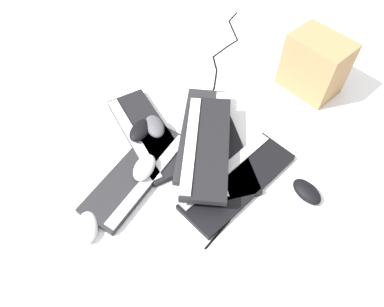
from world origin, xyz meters
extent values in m
plane|color=white|center=(0.00, 0.00, 0.00)|extent=(3.20, 3.20, 0.00)
cube|color=black|center=(0.26, 0.04, 0.01)|extent=(0.46, 0.21, 0.02)
cube|color=silver|center=(0.27, 0.09, 0.03)|extent=(0.42, 0.10, 0.01)
cube|color=#232326|center=(0.14, 0.16, 0.01)|extent=(0.30, 0.46, 0.02)
cube|color=silver|center=(0.08, 0.14, 0.03)|extent=(0.18, 0.40, 0.01)
cube|color=black|center=(-0.10, -0.10, 0.01)|extent=(0.20, 0.45, 0.02)
cube|color=silver|center=(-0.05, -0.09, 0.03)|extent=(0.09, 0.42, 0.01)
cube|color=black|center=(0.05, -0.15, 0.01)|extent=(0.46, 0.31, 0.02)
cube|color=silver|center=(0.07, -0.09, 0.03)|extent=(0.40, 0.20, 0.01)
cube|color=#232326|center=(0.12, -0.11, 0.04)|extent=(0.42, 0.41, 0.02)
cube|color=#B2B5BA|center=(0.08, -0.15, 0.06)|extent=(0.33, 0.32, 0.01)
cube|color=black|center=(0.05, -0.08, 0.07)|extent=(0.43, 0.41, 0.02)
cube|color=silver|center=(0.09, -0.04, 0.09)|extent=(0.33, 0.31, 0.01)
ellipsoid|color=silver|center=(0.05, 0.39, 0.02)|extent=(0.13, 0.11, 0.04)
ellipsoid|color=black|center=(-0.27, -0.25, 0.02)|extent=(0.11, 0.07, 0.04)
ellipsoid|color=silver|center=(0.12, 0.14, 0.05)|extent=(0.11, 0.13, 0.04)
ellipsoid|color=black|center=(0.26, 0.06, 0.05)|extent=(0.11, 0.13, 0.04)
ellipsoid|color=#4C4C51|center=(0.25, 0.01, 0.05)|extent=(0.12, 0.09, 0.04)
cylinder|color=black|center=(0.23, -0.26, 0.00)|extent=(0.08, 0.01, 0.01)
cylinder|color=black|center=(0.29, -0.29, 0.00)|extent=(0.05, 0.07, 0.01)
cylinder|color=black|center=(0.35, -0.37, 0.00)|extent=(0.09, 0.09, 0.01)
cylinder|color=black|center=(0.43, -0.43, 0.00)|extent=(0.09, 0.05, 0.01)
cylinder|color=black|center=(0.48, -0.51, 0.00)|extent=(0.03, 0.11, 0.01)
cylinder|color=black|center=(0.50, -0.60, 0.00)|extent=(0.01, 0.07, 0.01)
cylinder|color=black|center=(0.54, -0.65, 0.00)|extent=(0.09, 0.05, 0.01)
cylinder|color=black|center=(0.61, -0.68, 0.00)|extent=(0.07, 0.04, 0.01)
cylinder|color=black|center=(0.66, -0.74, 0.00)|extent=(0.04, 0.08, 0.01)
sphere|color=black|center=(0.19, -0.27, 0.00)|extent=(0.01, 0.01, 0.01)
sphere|color=black|center=(0.27, -0.26, 0.00)|extent=(0.01, 0.01, 0.01)
sphere|color=black|center=(0.31, -0.33, 0.00)|extent=(0.01, 0.01, 0.01)
sphere|color=black|center=(0.39, -0.41, 0.00)|extent=(0.01, 0.01, 0.01)
sphere|color=black|center=(0.47, -0.46, 0.00)|extent=(0.01, 0.01, 0.01)
sphere|color=black|center=(0.49, -0.56, 0.00)|extent=(0.01, 0.01, 0.01)
sphere|color=black|center=(0.50, -0.63, 0.00)|extent=(0.01, 0.01, 0.01)
sphere|color=black|center=(0.58, -0.67, 0.00)|extent=(0.01, 0.01, 0.01)
sphere|color=black|center=(0.64, -0.70, 0.00)|extent=(0.01, 0.01, 0.01)
sphere|color=black|center=(0.68, -0.78, 0.00)|extent=(0.01, 0.01, 0.01)
cylinder|color=black|center=(-0.20, 0.08, 0.00)|extent=(0.03, 0.12, 0.01)
cylinder|color=black|center=(-0.15, 0.00, 0.00)|extent=(0.07, 0.04, 0.01)
cylinder|color=black|center=(-0.09, -0.01, 0.00)|extent=(0.06, 0.01, 0.01)
cylinder|color=black|center=(-0.02, -0.02, 0.00)|extent=(0.07, 0.01, 0.01)
cylinder|color=black|center=(0.04, -0.05, 0.00)|extent=(0.06, 0.07, 0.01)
cylinder|color=black|center=(0.09, -0.12, 0.00)|extent=(0.04, 0.08, 0.01)
cylinder|color=black|center=(0.08, -0.19, 0.00)|extent=(0.05, 0.07, 0.01)
sphere|color=black|center=(-0.21, 0.13, 0.00)|extent=(0.01, 0.01, 0.01)
sphere|color=black|center=(-0.19, 0.02, 0.00)|extent=(0.01, 0.01, 0.01)
sphere|color=black|center=(-0.12, -0.01, 0.00)|extent=(0.01, 0.01, 0.01)
sphere|color=black|center=(-0.06, -0.02, 0.00)|extent=(0.01, 0.01, 0.01)
sphere|color=black|center=(0.02, -0.01, 0.00)|extent=(0.01, 0.01, 0.01)
sphere|color=black|center=(0.07, -0.08, 0.00)|extent=(0.01, 0.01, 0.01)
sphere|color=black|center=(0.10, -0.16, 0.00)|extent=(0.01, 0.01, 0.01)
sphere|color=black|center=(0.06, -0.22, 0.00)|extent=(0.01, 0.01, 0.01)
cube|color=#9E774C|center=(0.08, -0.65, 0.12)|extent=(0.24, 0.18, 0.24)
camera|label=1|loc=(-0.49, 0.39, 1.01)|focal=32.00mm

